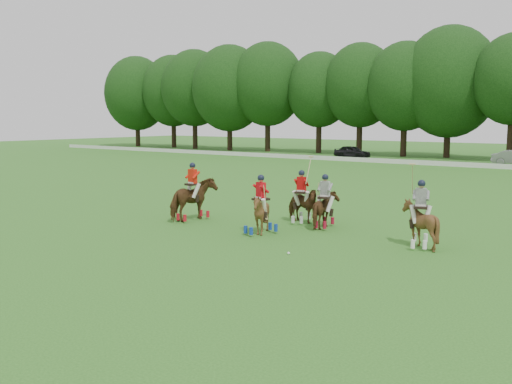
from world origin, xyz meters
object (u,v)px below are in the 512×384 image
Objects in this scene: polo_stripe_b at (420,223)px; polo_red_b at (301,204)px; polo_red_c at (261,213)px; polo_stripe_a at (325,209)px; polo_ball at (289,253)px; car_left at (352,152)px; polo_red_a at (193,199)px.

polo_red_b is at bearing 165.44° from polo_stripe_b.
polo_red_b is at bearing 91.36° from polo_red_c.
polo_stripe_a is (1.37, -0.42, -0.02)m from polo_red_b.
polo_ball is (2.63, -2.07, -0.77)m from polo_red_c.
polo_red_a reaches higher than car_left.
polo_red_b is at bearing 162.93° from polo_stripe_a.
polo_ball is at bearing -150.78° from car_left.
polo_red_a is 5.70m from polo_stripe_a.
polo_stripe_a is (17.79, -37.00, 0.07)m from car_left.
polo_red_b is (4.00, 2.33, -0.14)m from polo_red_a.
polo_stripe_b is at bearing -13.75° from polo_stripe_a.
polo_ball is (-2.99, -3.55, -0.79)m from polo_stripe_b.
polo_red_b is 1.28× the size of polo_stripe_a.
polo_stripe_b is at bearing -145.31° from car_left.
polo_red_a is 1.15× the size of polo_stripe_a.
polo_red_b is at bearing -151.28° from car_left.
polo_red_c is at bearing -152.82° from car_left.
polo_red_a reaches higher than polo_stripe_a.
polo_red_a is 27.70× the size of polo_ball.
polo_stripe_b is (9.69, 0.86, -0.09)m from polo_red_a.
polo_red_a is at bearing -149.77° from polo_red_b.
car_left is 1.48× the size of polo_red_b.
car_left is 42.84m from polo_red_c.
polo_stripe_b reaches higher than car_left.
polo_red_a reaches higher than polo_ball.
car_left is at bearing 114.18° from polo_red_b.
polo_red_c is 5.81m from polo_stripe_b.
polo_red_c is 2.86m from polo_stripe_a.
polo_red_a is 4.12m from polo_red_c.
polo_red_b reaches higher than car_left.
polo_red_c reaches higher than polo_ball.
car_left is 45.79m from polo_ball.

